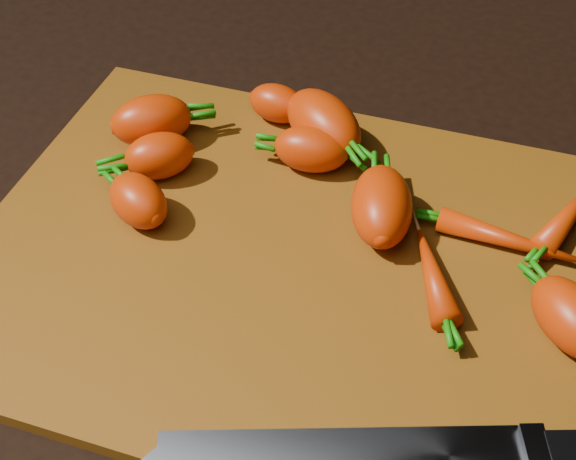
% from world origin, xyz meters
% --- Properties ---
extents(ground, '(2.00, 2.00, 0.01)m').
position_xyz_m(ground, '(0.00, 0.00, -0.01)').
color(ground, black).
extents(cutting_board, '(0.50, 0.40, 0.01)m').
position_xyz_m(cutting_board, '(0.00, 0.00, 0.01)').
color(cutting_board, brown).
rests_on(cutting_board, ground).
extents(carrot_0, '(0.09, 0.08, 0.05)m').
position_xyz_m(carrot_0, '(-0.16, 0.10, 0.04)').
color(carrot_0, '#C13007').
rests_on(carrot_0, cutting_board).
extents(carrot_1, '(0.07, 0.07, 0.04)m').
position_xyz_m(carrot_1, '(-0.13, 0.00, 0.03)').
color(carrot_1, '#C13007').
rests_on(carrot_1, cutting_board).
extents(carrot_2, '(0.10, 0.10, 0.05)m').
position_xyz_m(carrot_2, '(-0.01, 0.14, 0.04)').
color(carrot_2, '#C13007').
rests_on(carrot_2, cutting_board).
extents(carrot_3, '(0.07, 0.09, 0.05)m').
position_xyz_m(carrot_3, '(0.07, 0.05, 0.04)').
color(carrot_3, '#C13007').
rests_on(carrot_3, cutting_board).
extents(carrot_4, '(0.07, 0.05, 0.04)m').
position_xyz_m(carrot_4, '(-0.01, 0.11, 0.03)').
color(carrot_4, '#C13007').
rests_on(carrot_4, cutting_board).
extents(carrot_5, '(0.06, 0.04, 0.04)m').
position_xyz_m(carrot_5, '(-0.06, 0.17, 0.03)').
color(carrot_5, '#C13007').
rests_on(carrot_5, cutting_board).
extents(carrot_6, '(0.08, 0.08, 0.04)m').
position_xyz_m(carrot_6, '(0.22, -0.01, 0.03)').
color(carrot_6, '#C13007').
rests_on(carrot_6, cutting_board).
extents(carrot_7, '(0.06, 0.11, 0.02)m').
position_xyz_m(carrot_7, '(0.21, 0.11, 0.02)').
color(carrot_7, '#C13007').
rests_on(carrot_7, cutting_board).
extents(carrot_8, '(0.12, 0.03, 0.02)m').
position_xyz_m(carrot_8, '(0.17, 0.06, 0.02)').
color(carrot_8, '#C13007').
rests_on(carrot_8, cutting_board).
extents(carrot_9, '(0.06, 0.10, 0.02)m').
position_xyz_m(carrot_9, '(0.12, 0.00, 0.02)').
color(carrot_9, '#C13007').
rests_on(carrot_9, cutting_board).
extents(carrot_10, '(0.07, 0.07, 0.04)m').
position_xyz_m(carrot_10, '(-0.13, 0.06, 0.03)').
color(carrot_10, '#C13007').
rests_on(carrot_10, cutting_board).
extents(knife, '(0.37, 0.16, 0.02)m').
position_xyz_m(knife, '(0.11, -0.16, 0.02)').
color(knife, gray).
rests_on(knife, cutting_board).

